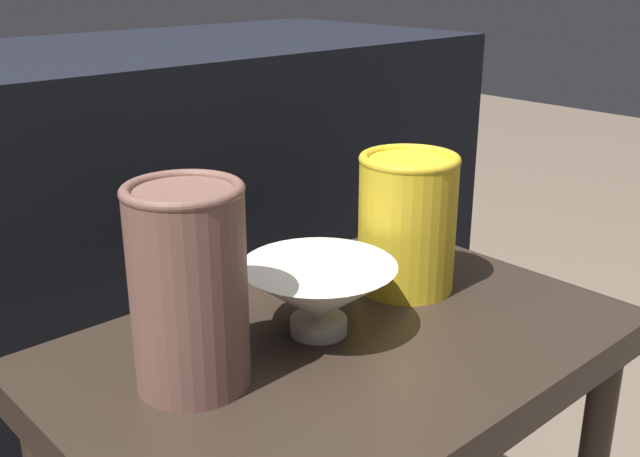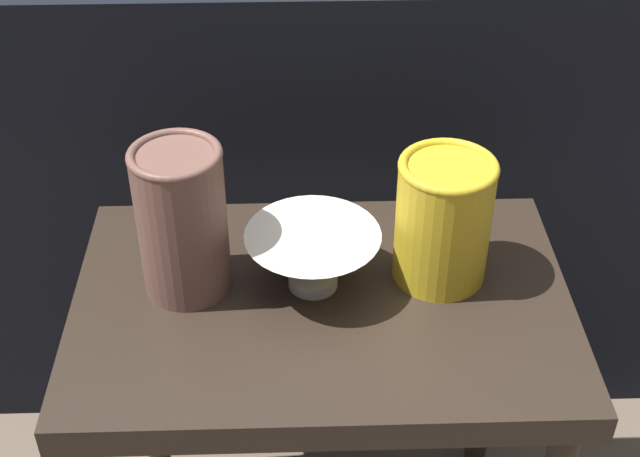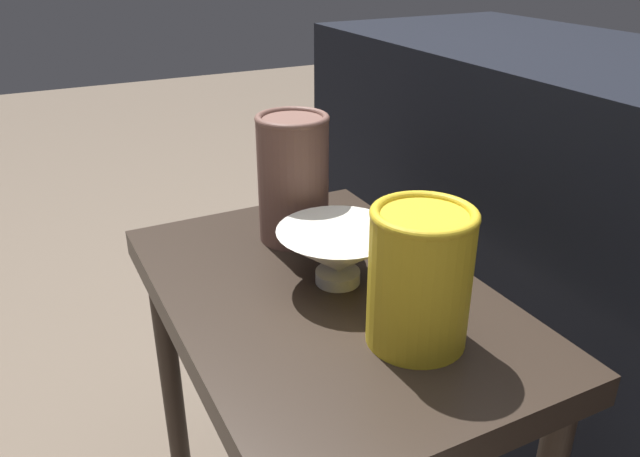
{
  "view_description": "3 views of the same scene",
  "coord_description": "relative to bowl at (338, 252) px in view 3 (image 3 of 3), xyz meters",
  "views": [
    {
      "loc": [
        -0.49,
        -0.5,
        0.91
      ],
      "look_at": [
        0.01,
        0.05,
        0.64
      ],
      "focal_mm": 42.0,
      "sensor_mm": 36.0,
      "label": 1
    },
    {
      "loc": [
        -0.03,
        -0.81,
        1.26
      ],
      "look_at": [
        -0.0,
        0.05,
        0.61
      ],
      "focal_mm": 50.0,
      "sensor_mm": 36.0,
      "label": 2
    },
    {
      "loc": [
        0.63,
        -0.33,
        0.97
      ],
      "look_at": [
        -0.04,
        0.02,
        0.61
      ],
      "focal_mm": 35.0,
      "sensor_mm": 36.0,
      "label": 3
    }
  ],
  "objects": [
    {
      "name": "couch_backdrop",
      "position": [
        0.01,
        0.53,
        -0.19
      ],
      "size": [
        1.3,
        0.5,
        0.79
      ],
      "color": "black",
      "rests_on": "ground_plane"
    },
    {
      "name": "table",
      "position": [
        0.01,
        -0.03,
        -0.12
      ],
      "size": [
        0.61,
        0.4,
        0.54
      ],
      "color": "#2D231C",
      "rests_on": "ground_plane"
    },
    {
      "name": "bowl",
      "position": [
        0.0,
        0.0,
        0.0
      ],
      "size": [
        0.16,
        0.16,
        0.08
      ],
      "color": "silver",
      "rests_on": "table"
    },
    {
      "name": "vase_textured_left",
      "position": [
        -0.15,
        0.01,
        0.05
      ],
      "size": [
        0.11,
        0.11,
        0.19
      ],
      "color": "brown",
      "rests_on": "table"
    },
    {
      "name": "vase_colorful_right",
      "position": [
        0.16,
        0.02,
        0.04
      ],
      "size": [
        0.12,
        0.12,
        0.16
      ],
      "color": "gold",
      "rests_on": "table"
    }
  ]
}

